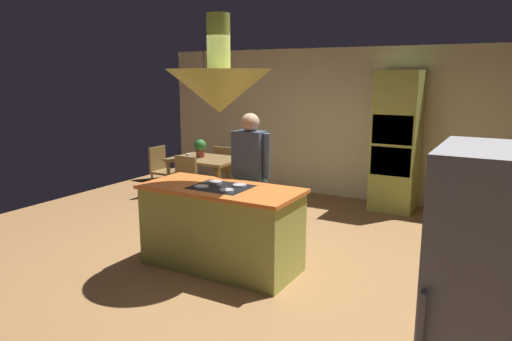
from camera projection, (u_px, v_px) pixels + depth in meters
ground at (231, 260)px, 5.46m from camera, size 8.16×8.16×0.00m
wall_back at (338, 124)px, 8.14m from camera, size 6.80×0.10×2.55m
kitchen_island at (221, 227)px, 5.19m from camera, size 1.77×0.81×0.94m
oven_tower at (396, 142)px, 7.30m from camera, size 0.66×0.62×2.18m
refrigerator at (504, 329)px, 2.31m from camera, size 0.72×0.74×1.78m
dining_table at (206, 164)px, 7.77m from camera, size 1.12×0.83×0.76m
person_at_island at (250, 172)px, 5.68m from camera, size 0.53×0.22×1.66m
range_hood at (219, 88)px, 4.89m from camera, size 1.10×1.10×1.00m
pendant_light_over_table at (204, 90)px, 7.52m from camera, size 0.32×0.32×0.82m
chair_facing_island at (182, 181)px, 7.26m from camera, size 0.40×0.40×0.87m
chair_by_back_wall at (227, 167)px, 8.34m from camera, size 0.40×0.40×0.87m
chair_at_corner at (162, 168)px, 8.25m from camera, size 0.40×0.40×0.87m
potted_plant_on_table at (200, 147)px, 7.79m from camera, size 0.20×0.20×0.30m
cup_on_table at (188, 156)px, 7.66m from camera, size 0.07×0.07×0.09m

